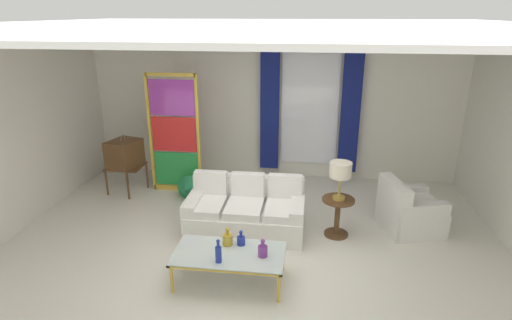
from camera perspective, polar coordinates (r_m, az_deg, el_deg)
name	(u,v)px	position (r m, az deg, el deg)	size (l,w,h in m)	color
ground_plane	(251,251)	(5.99, -0.71, -12.44)	(16.00, 16.00, 0.00)	silver
wall_rear	(273,102)	(8.29, 2.37, 7.90)	(8.00, 0.12, 3.00)	white
wall_left	(21,128)	(7.34, -29.59, 3.81)	(0.12, 7.00, 3.00)	white
ceiling_slab	(259,25)	(5.87, 0.37, 18.06)	(8.00, 7.60, 0.04)	white
curtained_window	(310,93)	(8.05, 7.47, 9.14)	(2.00, 0.17, 2.70)	white
couch_white_long	(246,211)	(6.41, -1.36, -7.04)	(1.77, 0.93, 0.86)	white
coffee_table	(229,255)	(5.22, -3.69, -12.87)	(1.36, 0.71, 0.41)	silver
bottle_blue_decanter	(228,239)	(5.33, -3.93, -10.71)	(0.13, 0.13, 0.24)	gold
bottle_crystal_tall	(263,250)	(5.09, 0.93, -12.27)	(0.11, 0.11, 0.23)	#753384
bottle_amber_squat	(241,240)	(5.32, -2.07, -10.89)	(0.10, 0.10, 0.20)	navy
bottle_ruby_flask	(218,253)	(4.98, -5.18, -12.62)	(0.07, 0.07, 0.30)	navy
vintage_tv	(124,155)	(7.95, -17.60, 0.71)	(0.64, 0.70, 1.35)	brown
armchair_white	(408,212)	(6.83, 20.10, -6.73)	(0.99, 0.98, 0.80)	white
stained_glass_divider	(174,137)	(7.67, -11.13, 3.17)	(0.95, 0.05, 2.20)	gold
peacock_figurine	(188,189)	(7.48, -9.35, -3.96)	(0.44, 0.60, 0.50)	beige
round_side_table	(337,214)	(6.34, 11.11, -7.23)	(0.48, 0.48, 0.59)	brown
table_lamp_brass	(341,171)	(6.07, 11.53, -1.55)	(0.32, 0.32, 0.57)	#B29338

